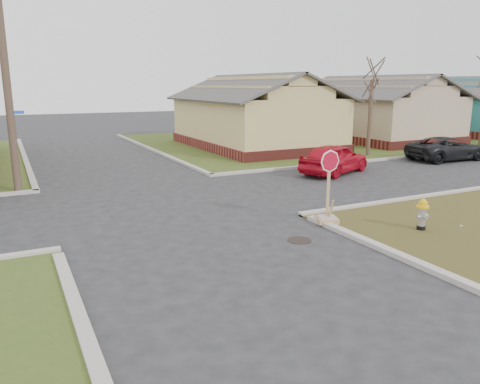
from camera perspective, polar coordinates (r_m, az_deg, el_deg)
name	(u,v)px	position (r m, az deg, el deg)	size (l,w,h in m)	color
ground	(215,247)	(11.84, -3.07, -6.76)	(120.00, 120.00, 0.00)	#262628
verge_far_right	(378,136)	(38.87, 16.49, 6.59)	(37.00, 19.00, 0.05)	#374D1B
curbs	(157,203)	(16.36, -10.12, -1.37)	(80.00, 40.00, 0.12)	#AFA69E
manhole	(299,240)	(12.43, 7.25, -5.85)	(0.64, 0.64, 0.01)	black
side_house_yellow	(254,113)	(30.43, 1.73, 9.57)	(7.60, 11.60, 4.70)	maroon
side_house_tan	(374,110)	(36.26, 15.99, 9.63)	(7.60, 11.60, 4.70)	maroon
side_house_teal	(466,107)	(43.63, 25.87, 9.33)	(7.60, 11.60, 4.70)	maroon
utility_pole	(5,65)	(19.14, -26.76, 13.63)	(1.80, 0.28, 9.00)	#48372A
tree_mid_right	(370,118)	(27.58, 15.55, 8.68)	(0.22, 0.22, 4.20)	#48372A
fire_hydrant	(422,213)	(13.90, 21.34, -2.36)	(0.33, 0.33, 0.88)	black
stop_sign	(328,207)	(13.85, 10.63, -1.82)	(0.61, 0.59, 2.14)	#9E7D56
red_sedan	(334,158)	(21.85, 11.43, 4.03)	(1.64, 4.08, 1.39)	red
dark_pickup	(447,148)	(27.66, 23.93, 4.88)	(2.09, 4.52, 1.26)	black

